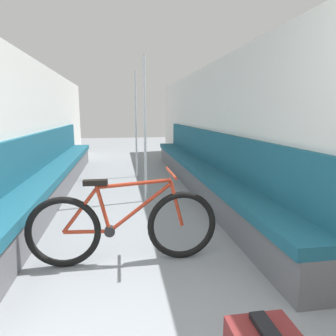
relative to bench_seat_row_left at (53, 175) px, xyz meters
The scene contains 7 objects.
wall_left 0.81m from the bench_seat_row_left, 132.35° to the right, with size 0.10×10.95×2.11m, color silver.
wall_right 2.76m from the bench_seat_row_left, ahead, with size 0.10×10.95×2.11m, color silver.
bench_seat_row_left is the anchor object (origin of this frame).
bench_seat_row_right 2.41m from the bench_seat_row_left, ahead, with size 0.44×6.54×0.99m.
bicycle 2.63m from the bench_seat_row_left, 65.65° to the right, with size 1.64×0.46×0.80m.
grab_pole_near 1.69m from the bench_seat_row_left, 22.35° to the right, with size 0.08×0.08×2.09m.
grab_pole_far 1.95m from the bench_seat_row_left, 39.87° to the left, with size 0.08×0.08×2.09m.
Camera 1 is at (-0.14, -0.75, 1.30)m, focal length 32.00 mm.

